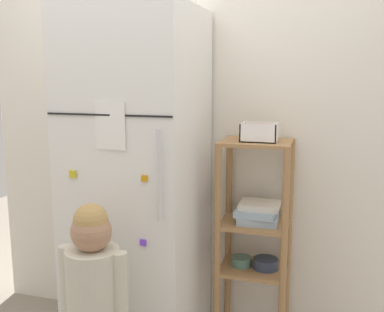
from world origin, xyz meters
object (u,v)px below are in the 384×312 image
(child_standing, at_px, (94,291))
(refrigerator, at_px, (139,188))
(fruit_bin, at_px, (258,134))
(pantry_shelf_unit, at_px, (255,230))

(child_standing, bearing_deg, refrigerator, 90.76)
(fruit_bin, bearing_deg, pantry_shelf_unit, 100.70)
(pantry_shelf_unit, relative_size, fruit_bin, 6.44)
(child_standing, xyz_separation_m, fruit_bin, (0.59, 0.69, 0.61))
(refrigerator, distance_m, child_standing, 0.62)
(child_standing, relative_size, pantry_shelf_unit, 0.84)
(child_standing, bearing_deg, pantry_shelf_unit, 49.92)
(fruit_bin, bearing_deg, refrigerator, -164.62)
(child_standing, bearing_deg, fruit_bin, 49.59)
(pantry_shelf_unit, bearing_deg, fruit_bin, -79.30)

